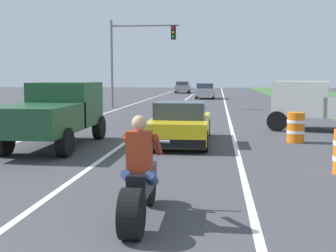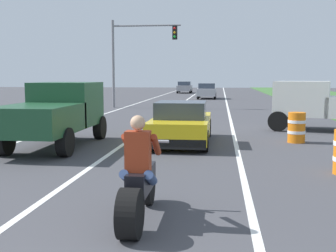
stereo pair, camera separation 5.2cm
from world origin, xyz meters
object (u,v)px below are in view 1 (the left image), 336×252
Objects in this scene: motorcycle_with_rider at (140,185)px; sports_car_yellow at (181,124)px; distant_car_further_ahead at (183,87)px; pickup_truck_left_lane_dark_green at (56,111)px; construction_barrel_mid at (296,127)px; distant_car_far_ahead at (205,91)px; pickup_truck_right_shoulder_white at (325,103)px; traffic_light_mast_near at (133,49)px.

motorcycle_with_rider is 7.68m from sports_car_yellow.
sports_car_yellow is 1.08× the size of distant_car_further_ahead.
sports_car_yellow is 3.98m from pickup_truck_left_lane_dark_green.
motorcycle_with_rider is 2.21× the size of construction_barrel_mid.
pickup_truck_left_lane_dark_green reaches higher than motorcycle_with_rider.
distant_car_far_ahead is (-3.83, 27.37, 0.27)m from construction_barrel_mid.
construction_barrel_mid is 41.72m from distant_car_further_ahead.
distant_car_far_ahead is (-0.07, 27.98, 0.14)m from sports_car_yellow.
pickup_truck_right_shoulder_white reaches higher than sports_car_yellow.
pickup_truck_right_shoulder_white is 15.50m from traffic_light_mast_near.
construction_barrel_mid is 0.25× the size of distant_car_far_ahead.
pickup_truck_left_lane_dark_green reaches higher than sports_car_yellow.
motorcycle_with_rider is 0.51× the size of sports_car_yellow.
distant_car_further_ahead is at bearing 103.19° from pickup_truck_right_shoulder_white.
distant_car_far_ahead is (-5.52, 24.08, -0.33)m from pickup_truck_right_shoulder_white.
pickup_truck_right_shoulder_white reaches higher than motorcycle_with_rider.
pickup_truck_right_shoulder_white is 1.29× the size of distant_car_far_ahead.
pickup_truck_left_lane_dark_green is 0.80× the size of traffic_light_mast_near.
motorcycle_with_rider is at bearing -89.78° from distant_car_far_ahead.
traffic_light_mast_near is at bearing 119.91° from construction_barrel_mid.
pickup_truck_left_lane_dark_green is at bearing -97.28° from distant_car_far_ahead.
distant_car_further_ahead is (-3.41, 41.71, 0.14)m from sports_car_yellow.
traffic_light_mast_near is (-4.67, 15.27, 3.38)m from sports_car_yellow.
distant_car_far_ahead is (4.60, 12.71, -3.24)m from traffic_light_mast_near.
pickup_truck_left_lane_dark_green is (-3.85, 6.56, 0.51)m from motorcycle_with_rider.
distant_car_further_ahead is at bearing 87.26° from traffic_light_mast_near.
sports_car_yellow is 1.08× the size of distant_car_far_ahead.
construction_barrel_mid is (7.55, 1.74, -0.60)m from pickup_truck_left_lane_dark_green.
construction_barrel_mid is (3.76, 0.61, -0.13)m from sports_car_yellow.
motorcycle_with_rider is at bearing -59.56° from pickup_truck_left_lane_dark_green.
distant_car_further_ahead reaches higher than sports_car_yellow.
motorcycle_with_rider reaches higher than sports_car_yellow.
sports_car_yellow is at bearing -170.77° from construction_barrel_mid.
construction_barrel_mid is at bearing 12.97° from pickup_truck_left_lane_dark_green.
construction_barrel_mid is at bearing -117.24° from pickup_truck_right_shoulder_white.
traffic_light_mast_near is at bearing -92.74° from distant_car_further_ahead.
traffic_light_mast_near is at bearing 107.02° from sports_car_yellow.
motorcycle_with_rider is at bearing -89.51° from sports_car_yellow.
motorcycle_with_rider is at bearing -85.98° from distant_car_further_ahead.
pickup_truck_right_shoulder_white is at bearing 62.76° from construction_barrel_mid.
traffic_light_mast_near reaches higher than pickup_truck_right_shoulder_white.
traffic_light_mast_near is (-4.74, 22.95, 3.42)m from motorcycle_with_rider.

